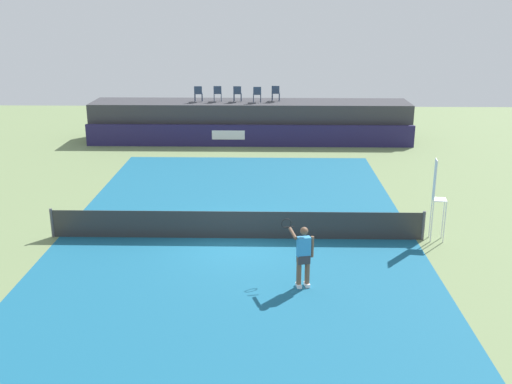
{
  "coord_description": "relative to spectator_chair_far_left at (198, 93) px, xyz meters",
  "views": [
    {
      "loc": [
        1.05,
        -18.65,
        7.53
      ],
      "look_at": [
        0.61,
        2.0,
        1.0
      ],
      "focal_mm": 41.96,
      "sensor_mm": 36.0,
      "label": 1
    }
  ],
  "objects": [
    {
      "name": "court_inner",
      "position": [
        2.94,
        -15.17,
        -2.69
      ],
      "size": [
        12.0,
        22.0,
        0.0
      ],
      "primitive_type": "cube",
      "color": "#16597A",
      "rests_on": "ground"
    },
    {
      "name": "umpire_chair",
      "position": [
        9.48,
        -15.16,
        -1.11
      ],
      "size": [
        0.5,
        0.5,
        2.76
      ],
      "color": "white",
      "rests_on": "ground"
    },
    {
      "name": "tennis_ball",
      "position": [
        3.75,
        -12.82,
        -2.66
      ],
      "size": [
        0.07,
        0.07,
        0.07
      ],
      "primitive_type": "sphere",
      "color": "#D8EA33",
      "rests_on": "court_inner"
    },
    {
      "name": "spectator_chair_far_right",
      "position": [
        4.38,
        0.26,
        0.0
      ],
      "size": [
        0.48,
        0.48,
        0.89
      ],
      "color": "#2D3D56",
      "rests_on": "spectator_platform"
    },
    {
      "name": "spectator_chair_far_left",
      "position": [
        0.0,
        0.0,
        0.0
      ],
      "size": [
        0.45,
        0.45,
        0.89
      ],
      "color": "#2D3D56",
      "rests_on": "spectator_platform"
    },
    {
      "name": "spectator_chair_right",
      "position": [
        3.33,
        -0.18,
        0.0
      ],
      "size": [
        0.46,
        0.46,
        0.89
      ],
      "color": "#2D3D56",
      "rests_on": "spectator_platform"
    },
    {
      "name": "net_post_near",
      "position": [
        -3.26,
        -15.17,
        -2.19
      ],
      "size": [
        0.1,
        0.1,
        1.0
      ],
      "primitive_type": "cylinder",
      "color": "#4C4C51",
      "rests_on": "ground"
    },
    {
      "name": "net_post_far",
      "position": [
        9.14,
        -15.17,
        -2.19
      ],
      "size": [
        0.1,
        0.1,
        1.0
      ],
      "primitive_type": "cylinder",
      "color": "#4C4C51",
      "rests_on": "ground"
    },
    {
      "name": "tennis_net",
      "position": [
        2.94,
        -15.17,
        -2.22
      ],
      "size": [
        12.4,
        0.02,
        0.95
      ],
      "primitive_type": "cube",
      "color": "#2D2D2D",
      "rests_on": "ground"
    },
    {
      "name": "spectator_chair_center",
      "position": [
        2.22,
        0.05,
        0.0
      ],
      "size": [
        0.45,
        0.45,
        0.89
      ],
      "color": "#2D3D56",
      "rests_on": "spectator_platform"
    },
    {
      "name": "sponsor_wall",
      "position": [
        2.93,
        -1.67,
        -2.09
      ],
      "size": [
        18.0,
        0.22,
        1.2
      ],
      "color": "#231E4C",
      "rests_on": "ground"
    },
    {
      "name": "spectator_platform",
      "position": [
        2.94,
        0.13,
        -1.59
      ],
      "size": [
        18.0,
        2.8,
        2.2
      ],
      "primitive_type": "cube",
      "color": "#38383D",
      "rests_on": "ground"
    },
    {
      "name": "spectator_chair_left",
      "position": [
        1.08,
        0.1,
        0.0
      ],
      "size": [
        0.47,
        0.47,
        0.89
      ],
      "color": "#2D3D56",
      "rests_on": "spectator_platform"
    },
    {
      "name": "tennis_player",
      "position": [
        4.96,
        -18.7,
        -1.73
      ],
      "size": [
        0.88,
        1.11,
        1.77
      ],
      "color": "white",
      "rests_on": "court_inner"
    },
    {
      "name": "ground_plane",
      "position": [
        2.94,
        -12.17,
        -2.69
      ],
      "size": [
        48.0,
        48.0,
        0.0
      ],
      "primitive_type": "plane",
      "color": "#6B7F51"
    }
  ]
}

